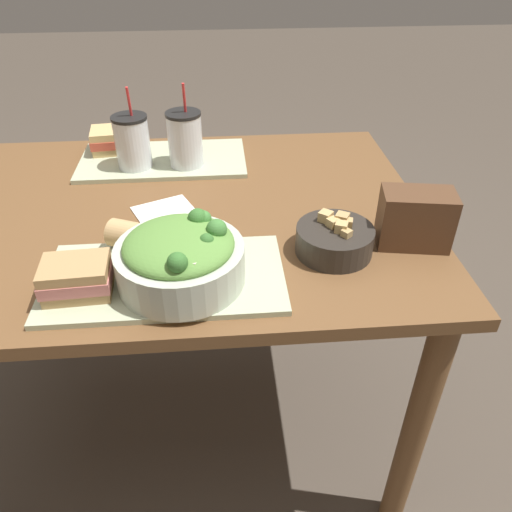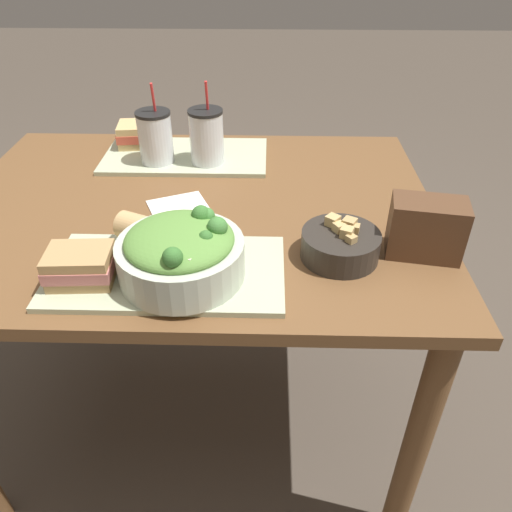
{
  "view_description": "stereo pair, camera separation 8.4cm",
  "coord_description": "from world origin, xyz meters",
  "px_view_note": "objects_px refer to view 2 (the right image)",
  "views": [
    {
      "loc": [
        0.1,
        -1.05,
        1.37
      ],
      "look_at": [
        0.16,
        -0.29,
        0.83
      ],
      "focal_mm": 35.0,
      "sensor_mm": 36.0,
      "label": 1
    },
    {
      "loc": [
        0.18,
        -1.05,
        1.37
      ],
      "look_at": [
        0.16,
        -0.29,
        0.83
      ],
      "focal_mm": 35.0,
      "sensor_mm": 36.0,
      "label": 2
    }
  ],
  "objects_px": {
    "sandwich_far": "(139,134)",
    "drink_cup_red": "(207,138)",
    "soup_bowl": "(340,244)",
    "salad_bowl": "(181,252)",
    "sandwich_near": "(80,266)",
    "napkin_folded": "(177,205)",
    "drink_cup_dark": "(156,139)",
    "chip_bag": "(426,228)",
    "baguette_near": "(154,232)"
  },
  "relations": [
    {
      "from": "sandwich_far",
      "to": "drink_cup_red",
      "type": "xyz_separation_m",
      "value": [
        0.21,
        -0.11,
        0.04
      ]
    },
    {
      "from": "soup_bowl",
      "to": "sandwich_far",
      "type": "relative_size",
      "value": 1.25
    },
    {
      "from": "soup_bowl",
      "to": "sandwich_far",
      "type": "xyz_separation_m",
      "value": [
        -0.53,
        0.54,
        0.01
      ]
    },
    {
      "from": "sandwich_far",
      "to": "salad_bowl",
      "type": "bearing_deg",
      "value": -76.58
    },
    {
      "from": "sandwich_near",
      "to": "sandwich_far",
      "type": "distance_m",
      "value": 0.65
    },
    {
      "from": "drink_cup_red",
      "to": "sandwich_far",
      "type": "bearing_deg",
      "value": 151.93
    },
    {
      "from": "salad_bowl",
      "to": "napkin_folded",
      "type": "bearing_deg",
      "value": 101.38
    },
    {
      "from": "drink_cup_dark",
      "to": "chip_bag",
      "type": "xyz_separation_m",
      "value": [
        0.63,
        -0.41,
        -0.02
      ]
    },
    {
      "from": "drink_cup_dark",
      "to": "chip_bag",
      "type": "height_order",
      "value": "drink_cup_dark"
    },
    {
      "from": "sandwich_far",
      "to": "chip_bag",
      "type": "relative_size",
      "value": 0.8
    },
    {
      "from": "sandwich_far",
      "to": "drink_cup_red",
      "type": "bearing_deg",
      "value": -33.99
    },
    {
      "from": "napkin_folded",
      "to": "chip_bag",
      "type": "bearing_deg",
      "value": -18.9
    },
    {
      "from": "chip_bag",
      "to": "baguette_near",
      "type": "bearing_deg",
      "value": -170.21
    },
    {
      "from": "baguette_near",
      "to": "napkin_folded",
      "type": "relative_size",
      "value": 1.05
    },
    {
      "from": "drink_cup_dark",
      "to": "napkin_folded",
      "type": "xyz_separation_m",
      "value": [
        0.09,
        -0.22,
        -0.08
      ]
    },
    {
      "from": "baguette_near",
      "to": "sandwich_near",
      "type": "bearing_deg",
      "value": 160.75
    },
    {
      "from": "sandwich_far",
      "to": "drink_cup_dark",
      "type": "xyz_separation_m",
      "value": [
        0.07,
        -0.11,
        0.03
      ]
    },
    {
      "from": "sandwich_near",
      "to": "sandwich_far",
      "type": "bearing_deg",
      "value": 89.48
    },
    {
      "from": "baguette_near",
      "to": "sandwich_far",
      "type": "distance_m",
      "value": 0.54
    },
    {
      "from": "sandwich_far",
      "to": "chip_bag",
      "type": "height_order",
      "value": "chip_bag"
    },
    {
      "from": "soup_bowl",
      "to": "napkin_folded",
      "type": "bearing_deg",
      "value": 151.06
    },
    {
      "from": "baguette_near",
      "to": "chip_bag",
      "type": "distance_m",
      "value": 0.56
    },
    {
      "from": "drink_cup_dark",
      "to": "chip_bag",
      "type": "relative_size",
      "value": 1.35
    },
    {
      "from": "baguette_near",
      "to": "drink_cup_dark",
      "type": "distance_m",
      "value": 0.42
    },
    {
      "from": "drink_cup_dark",
      "to": "napkin_folded",
      "type": "relative_size",
      "value": 1.34
    },
    {
      "from": "sandwich_far",
      "to": "drink_cup_dark",
      "type": "relative_size",
      "value": 0.6
    },
    {
      "from": "baguette_near",
      "to": "napkin_folded",
      "type": "height_order",
      "value": "baguette_near"
    },
    {
      "from": "soup_bowl",
      "to": "drink_cup_red",
      "type": "distance_m",
      "value": 0.53
    },
    {
      "from": "drink_cup_red",
      "to": "drink_cup_dark",
      "type": "bearing_deg",
      "value": -180.0
    },
    {
      "from": "soup_bowl",
      "to": "drink_cup_red",
      "type": "xyz_separation_m",
      "value": [
        -0.32,
        0.43,
        0.05
      ]
    },
    {
      "from": "sandwich_far",
      "to": "drink_cup_red",
      "type": "distance_m",
      "value": 0.24
    },
    {
      "from": "napkin_folded",
      "to": "drink_cup_red",
      "type": "bearing_deg",
      "value": 77.15
    },
    {
      "from": "baguette_near",
      "to": "drink_cup_red",
      "type": "relative_size",
      "value": 0.76
    },
    {
      "from": "sandwich_near",
      "to": "sandwich_far",
      "type": "xyz_separation_m",
      "value": [
        -0.03,
        0.65,
        0.0
      ]
    },
    {
      "from": "salad_bowl",
      "to": "drink_cup_dark",
      "type": "xyz_separation_m",
      "value": [
        -0.15,
        0.51,
        0.01
      ]
    },
    {
      "from": "soup_bowl",
      "to": "drink_cup_dark",
      "type": "height_order",
      "value": "drink_cup_dark"
    },
    {
      "from": "sandwich_near",
      "to": "chip_bag",
      "type": "xyz_separation_m",
      "value": [
        0.67,
        0.12,
        0.02
      ]
    },
    {
      "from": "sandwich_far",
      "to": "napkin_folded",
      "type": "distance_m",
      "value": 0.38
    },
    {
      "from": "salad_bowl",
      "to": "sandwich_near",
      "type": "bearing_deg",
      "value": -174.0
    },
    {
      "from": "salad_bowl",
      "to": "chip_bag",
      "type": "bearing_deg",
      "value": 12.1
    },
    {
      "from": "sandwich_far",
      "to": "soup_bowl",
      "type": "bearing_deg",
      "value": -51.56
    },
    {
      "from": "drink_cup_red",
      "to": "napkin_folded",
      "type": "xyz_separation_m",
      "value": [
        -0.05,
        -0.22,
        -0.08
      ]
    },
    {
      "from": "salad_bowl",
      "to": "drink_cup_dark",
      "type": "height_order",
      "value": "drink_cup_dark"
    },
    {
      "from": "drink_cup_dark",
      "to": "chip_bag",
      "type": "bearing_deg",
      "value": -33.13
    },
    {
      "from": "sandwich_near",
      "to": "chip_bag",
      "type": "relative_size",
      "value": 0.8
    },
    {
      "from": "salad_bowl",
      "to": "sandwich_far",
      "type": "height_order",
      "value": "salad_bowl"
    },
    {
      "from": "baguette_near",
      "to": "sandwich_far",
      "type": "bearing_deg",
      "value": 39.21
    },
    {
      "from": "drink_cup_red",
      "to": "napkin_folded",
      "type": "height_order",
      "value": "drink_cup_red"
    },
    {
      "from": "drink_cup_dark",
      "to": "chip_bag",
      "type": "distance_m",
      "value": 0.75
    },
    {
      "from": "sandwich_near",
      "to": "drink_cup_red",
      "type": "distance_m",
      "value": 0.56
    }
  ]
}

